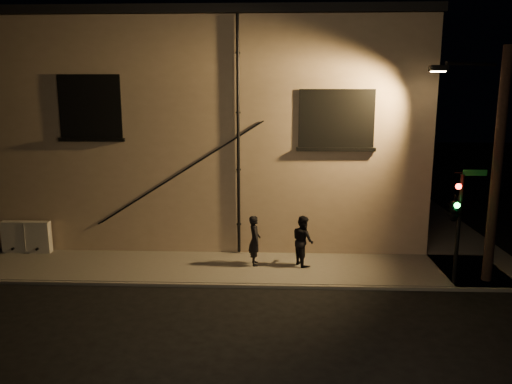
{
  "coord_description": "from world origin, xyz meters",
  "views": [
    {
      "loc": [
        -0.47,
        -14.47,
        5.92
      ],
      "look_at": [
        -1.13,
        1.8,
        2.63
      ],
      "focal_mm": 35.0,
      "sensor_mm": 36.0,
      "label": 1
    }
  ],
  "objects_px": {
    "traffic_signal": "(454,208)",
    "streetlamp_pole": "(493,162)",
    "pedestrian_a": "(255,240)",
    "pedestrian_b": "(303,240)",
    "utility_cabinet": "(27,237)"
  },
  "relations": [
    {
      "from": "pedestrian_b",
      "to": "utility_cabinet",
      "type": "bearing_deg",
      "value": 59.67
    },
    {
      "from": "traffic_signal",
      "to": "pedestrian_a",
      "type": "bearing_deg",
      "value": 165.79
    },
    {
      "from": "traffic_signal",
      "to": "streetlamp_pole",
      "type": "relative_size",
      "value": 0.49
    },
    {
      "from": "pedestrian_b",
      "to": "traffic_signal",
      "type": "bearing_deg",
      "value": -134.57
    },
    {
      "from": "utility_cabinet",
      "to": "streetlamp_pole",
      "type": "xyz_separation_m",
      "value": [
        15.63,
        -2.05,
        3.14
      ]
    },
    {
      "from": "utility_cabinet",
      "to": "traffic_signal",
      "type": "xyz_separation_m",
      "value": [
        14.42,
        -2.51,
        1.8
      ]
    },
    {
      "from": "utility_cabinet",
      "to": "pedestrian_b",
      "type": "xyz_separation_m",
      "value": [
        10.03,
        -0.95,
        0.28
      ]
    },
    {
      "from": "pedestrian_a",
      "to": "traffic_signal",
      "type": "bearing_deg",
      "value": -113.7
    },
    {
      "from": "utility_cabinet",
      "to": "pedestrian_b",
      "type": "relative_size",
      "value": 1.03
    },
    {
      "from": "pedestrian_a",
      "to": "streetlamp_pole",
      "type": "relative_size",
      "value": 0.24
    },
    {
      "from": "pedestrian_a",
      "to": "pedestrian_b",
      "type": "relative_size",
      "value": 1.0
    },
    {
      "from": "pedestrian_a",
      "to": "streetlamp_pole",
      "type": "bearing_deg",
      "value": -107.85
    },
    {
      "from": "pedestrian_a",
      "to": "streetlamp_pole",
      "type": "xyz_separation_m",
      "value": [
        7.23,
        -1.06,
        2.86
      ]
    },
    {
      "from": "traffic_signal",
      "to": "pedestrian_b",
      "type": "bearing_deg",
      "value": 160.36
    },
    {
      "from": "utility_cabinet",
      "to": "pedestrian_b",
      "type": "height_order",
      "value": "pedestrian_b"
    }
  ]
}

